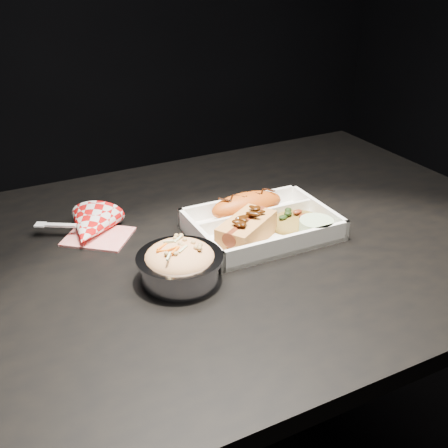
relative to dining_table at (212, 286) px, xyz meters
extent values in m
cube|color=black|center=(0.00, 0.00, 0.08)|extent=(1.20, 0.80, 0.03)
cylinder|color=black|center=(0.55, 0.35, -0.30)|extent=(0.05, 0.05, 0.72)
cube|color=white|center=(0.09, -0.01, 0.09)|extent=(0.25, 0.19, 0.01)
cube|color=white|center=(0.10, 0.07, 0.11)|extent=(0.25, 0.01, 0.04)
cube|color=white|center=(0.09, -0.10, 0.11)|extent=(0.25, 0.01, 0.04)
cube|color=white|center=(-0.03, -0.01, 0.11)|extent=(0.01, 0.18, 0.04)
cube|color=white|center=(0.22, -0.01, 0.11)|extent=(0.01, 0.18, 0.04)
cube|color=white|center=(0.09, 0.01, 0.11)|extent=(0.23, 0.01, 0.03)
ellipsoid|color=#C05113|center=(0.10, 0.04, 0.12)|extent=(0.14, 0.06, 0.05)
cube|color=#D08D47|center=(0.06, -0.05, 0.12)|extent=(0.11, 0.08, 0.04)
cube|color=#D08D47|center=(0.04, -0.02, 0.12)|extent=(0.11, 0.08, 0.04)
cylinder|color=maroon|center=(0.05, -0.04, 0.13)|extent=(0.12, 0.08, 0.03)
ellipsoid|color=olive|center=(0.16, -0.02, 0.11)|extent=(0.11, 0.09, 0.03)
cylinder|color=#B1CF9D|center=(0.17, -0.07, 0.11)|extent=(0.06, 0.06, 0.03)
cylinder|color=silver|center=(-0.10, -0.09, 0.11)|extent=(0.12, 0.12, 0.04)
cylinder|color=silver|center=(-0.10, -0.09, 0.13)|extent=(0.13, 0.13, 0.01)
ellipsoid|color=beige|center=(-0.10, -0.09, 0.13)|extent=(0.11, 0.11, 0.04)
cube|color=red|center=(-0.17, 0.11, 0.09)|extent=(0.14, 0.14, 0.00)
cone|color=red|center=(-0.18, 0.12, 0.11)|extent=(0.14, 0.15, 0.10)
cube|color=white|center=(-0.23, 0.15, 0.11)|extent=(0.06, 0.04, 0.00)
cube|color=white|center=(-0.26, 0.17, 0.11)|extent=(0.02, 0.02, 0.00)
camera|label=1|loc=(-0.38, -0.77, 0.57)|focal=45.00mm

